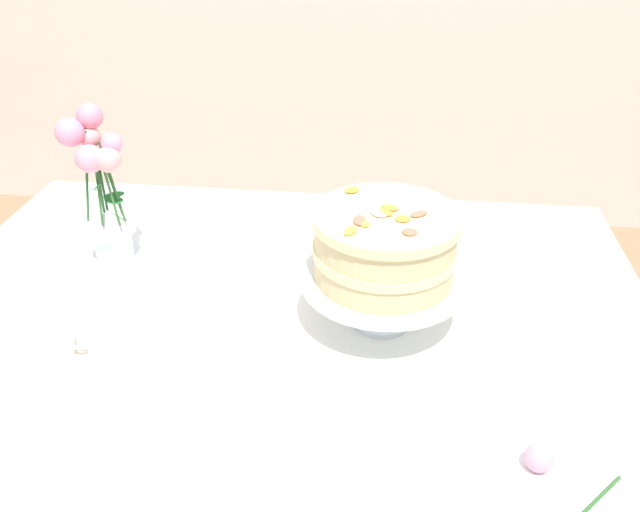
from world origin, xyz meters
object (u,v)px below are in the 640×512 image
Objects in this scene: cake_stand at (383,284)px; fallen_rose at (542,460)px; layer_cake at (385,245)px; flower_vase at (102,191)px; teacup at (51,346)px; dining_table at (280,351)px.

fallen_rose is at bearing -53.88° from cake_stand.
layer_cake is 0.41m from fallen_rose.
layer_cake is 0.59m from flower_vase.
cake_stand is at bearing 16.85° from teacup.
cake_stand is 1.16× the size of layer_cake.
cake_stand is 0.60m from flower_vase.
fallen_rose is (0.23, -0.31, -0.14)m from layer_cake.
fallen_rose reaches higher than dining_table.
cake_stand is at bearing -16.03° from flower_vase.
layer_cake is (-0.00, -0.00, 0.08)m from cake_stand.
layer_cake reaches higher than cake_stand.
flower_vase is (-0.38, 0.16, 0.25)m from dining_table.
flower_vase is (-0.57, 0.16, -0.01)m from layer_cake.
layer_cake is at bearing -16.04° from flower_vase.
cake_stand is 2.25× the size of fallen_rose.
dining_table is at bearing -22.56° from flower_vase.
layer_cake is 1.93× the size of fallen_rose.
dining_table is 0.31m from layer_cake.
flower_vase is at bearing 157.44° from dining_table.
cake_stand is 0.89× the size of flower_vase.
dining_table is 4.83× the size of cake_stand.
fallen_rose is at bearing -53.87° from layer_cake.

